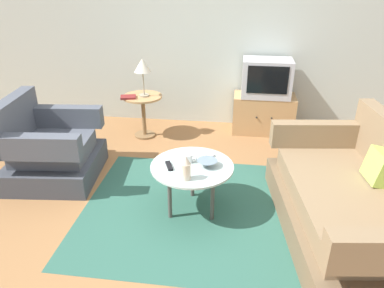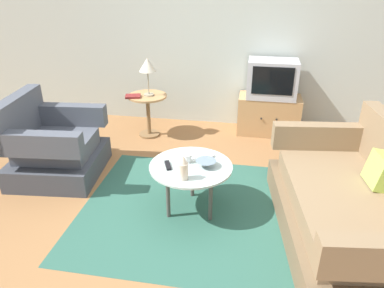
{
  "view_description": "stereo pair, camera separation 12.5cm",
  "coord_description": "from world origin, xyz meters",
  "px_view_note": "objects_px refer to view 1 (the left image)",
  "views": [
    {
      "loc": [
        0.42,
        -2.54,
        2.03
      ],
      "look_at": [
        0.03,
        0.44,
        0.55
      ],
      "focal_mm": 33.94,
      "sensor_mm": 36.0,
      "label": 1
    },
    {
      "loc": [
        0.55,
        -2.52,
        2.03
      ],
      "look_at": [
        0.03,
        0.44,
        0.55
      ],
      "focal_mm": 33.94,
      "sensor_mm": 36.0,
      "label": 2
    }
  ],
  "objects_px": {
    "book": "(128,97)",
    "side_table": "(143,107)",
    "coffee_table": "(192,170)",
    "bowl": "(207,163)",
    "tv_remote_silver": "(207,154)",
    "tv_stand": "(263,114)",
    "tv_remote_dark": "(169,166)",
    "couch": "(354,204)",
    "television": "(267,78)",
    "mug": "(188,158)",
    "table_lamp": "(142,67)",
    "vase": "(186,168)",
    "armchair": "(49,151)"
  },
  "relations": [
    {
      "from": "couch",
      "to": "television",
      "type": "distance_m",
      "value": 2.17
    },
    {
      "from": "mug",
      "to": "bowl",
      "type": "bearing_deg",
      "value": -16.7
    },
    {
      "from": "mug",
      "to": "bowl",
      "type": "height_order",
      "value": "mug"
    },
    {
      "from": "table_lamp",
      "to": "vase",
      "type": "xyz_separation_m",
      "value": [
        0.79,
        -1.75,
        -0.36
      ]
    },
    {
      "from": "tv_remote_silver",
      "to": "side_table",
      "type": "bearing_deg",
      "value": -17.97
    },
    {
      "from": "side_table",
      "to": "coffee_table",
      "type": "bearing_deg",
      "value": -61.4
    },
    {
      "from": "vase",
      "to": "book",
      "type": "relative_size",
      "value": 0.99
    },
    {
      "from": "side_table",
      "to": "tv_remote_dark",
      "type": "xyz_separation_m",
      "value": [
        0.64,
        -1.58,
        0.08
      ]
    },
    {
      "from": "bowl",
      "to": "tv_remote_dark",
      "type": "relative_size",
      "value": 1.14
    },
    {
      "from": "book",
      "to": "tv_remote_dark",
      "type": "bearing_deg",
      "value": -76.7
    },
    {
      "from": "coffee_table",
      "to": "book",
      "type": "xyz_separation_m",
      "value": [
        -0.99,
        1.42,
        0.15
      ]
    },
    {
      "from": "mug",
      "to": "couch",
      "type": "bearing_deg",
      "value": -8.66
    },
    {
      "from": "television",
      "to": "armchair",
      "type": "bearing_deg",
      "value": -146.87
    },
    {
      "from": "television",
      "to": "tv_stand",
      "type": "bearing_deg",
      "value": 90.0
    },
    {
      "from": "coffee_table",
      "to": "television",
      "type": "bearing_deg",
      "value": 69.23
    },
    {
      "from": "couch",
      "to": "book",
      "type": "xyz_separation_m",
      "value": [
        -2.33,
        1.58,
        0.28
      ]
    },
    {
      "from": "armchair",
      "to": "mug",
      "type": "relative_size",
      "value": 7.7
    },
    {
      "from": "tv_stand",
      "to": "mug",
      "type": "xyz_separation_m",
      "value": [
        -0.75,
        -1.83,
        0.25
      ]
    },
    {
      "from": "armchair",
      "to": "coffee_table",
      "type": "xyz_separation_m",
      "value": [
        1.55,
        -0.4,
        0.12
      ]
    },
    {
      "from": "coffee_table",
      "to": "tv_stand",
      "type": "height_order",
      "value": "tv_stand"
    },
    {
      "from": "side_table",
      "to": "television",
      "type": "xyz_separation_m",
      "value": [
        1.55,
        0.34,
        0.35
      ]
    },
    {
      "from": "mug",
      "to": "tv_remote_dark",
      "type": "bearing_deg",
      "value": -144.17
    },
    {
      "from": "armchair",
      "to": "couch",
      "type": "bearing_deg",
      "value": 73.66
    },
    {
      "from": "coffee_table",
      "to": "tv_stand",
      "type": "bearing_deg",
      "value": 69.35
    },
    {
      "from": "bowl",
      "to": "tv_remote_silver",
      "type": "relative_size",
      "value": 1.13
    },
    {
      "from": "television",
      "to": "vase",
      "type": "bearing_deg",
      "value": -109.15
    },
    {
      "from": "television",
      "to": "couch",
      "type": "bearing_deg",
      "value": -72.57
    },
    {
      "from": "tv_remote_dark",
      "to": "coffee_table",
      "type": "bearing_deg",
      "value": -97.75
    },
    {
      "from": "tv_stand",
      "to": "table_lamp",
      "type": "xyz_separation_m",
      "value": [
        -1.52,
        -0.36,
        0.67
      ]
    },
    {
      "from": "coffee_table",
      "to": "tv_remote_dark",
      "type": "xyz_separation_m",
      "value": [
        -0.19,
        -0.05,
        0.05
      ]
    },
    {
      "from": "armchair",
      "to": "table_lamp",
      "type": "distance_m",
      "value": 1.49
    },
    {
      "from": "couch",
      "to": "tv_remote_dark",
      "type": "distance_m",
      "value": 1.55
    },
    {
      "from": "tv_remote_silver",
      "to": "vase",
      "type": "bearing_deg",
      "value": 110.1
    },
    {
      "from": "armchair",
      "to": "book",
      "type": "relative_size",
      "value": 4.49
    },
    {
      "from": "television",
      "to": "vase",
      "type": "distance_m",
      "value": 2.23
    },
    {
      "from": "table_lamp",
      "to": "book",
      "type": "xyz_separation_m",
      "value": [
        -0.18,
        -0.1,
        -0.36
      ]
    },
    {
      "from": "mug",
      "to": "tv_remote_silver",
      "type": "relative_size",
      "value": 0.81
    },
    {
      "from": "armchair",
      "to": "coffee_table",
      "type": "bearing_deg",
      "value": 70.07
    },
    {
      "from": "tv_stand",
      "to": "mug",
      "type": "relative_size",
      "value": 6.31
    },
    {
      "from": "tv_remote_dark",
      "to": "tv_remote_silver",
      "type": "xyz_separation_m",
      "value": [
        0.3,
        0.27,
        0.0
      ]
    },
    {
      "from": "coffee_table",
      "to": "book",
      "type": "bearing_deg",
      "value": 124.79
    },
    {
      "from": "coffee_table",
      "to": "table_lamp",
      "type": "distance_m",
      "value": 1.8
    },
    {
      "from": "tv_remote_silver",
      "to": "television",
      "type": "bearing_deg",
      "value": -73.75
    },
    {
      "from": "mug",
      "to": "tv_remote_silver",
      "type": "height_order",
      "value": "mug"
    },
    {
      "from": "book",
      "to": "side_table",
      "type": "bearing_deg",
      "value": 20.72
    },
    {
      "from": "tv_remote_dark",
      "to": "table_lamp",
      "type": "bearing_deg",
      "value": -0.57
    },
    {
      "from": "tv_remote_silver",
      "to": "tv_stand",
      "type": "bearing_deg",
      "value": -73.62
    },
    {
      "from": "vase",
      "to": "mug",
      "type": "relative_size",
      "value": 1.7
    },
    {
      "from": "vase",
      "to": "mug",
      "type": "xyz_separation_m",
      "value": [
        -0.02,
        0.29,
        -0.06
      ]
    },
    {
      "from": "side_table",
      "to": "bowl",
      "type": "relative_size",
      "value": 3.13
    }
  ]
}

